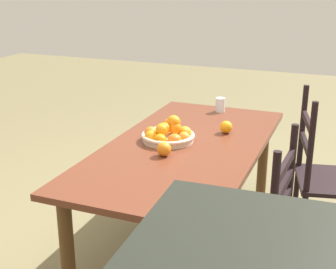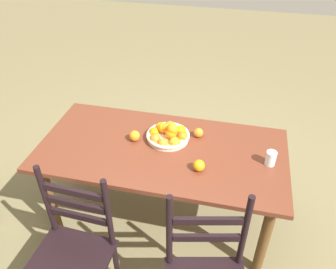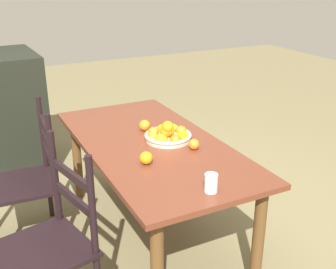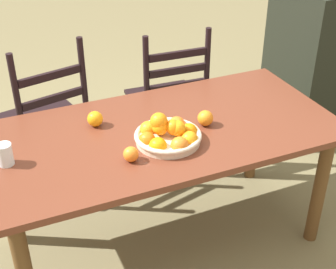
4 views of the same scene
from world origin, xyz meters
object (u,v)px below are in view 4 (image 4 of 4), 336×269
Objects in this scene: chair_near_window at (169,99)px; chair_by_cabinet at (46,121)px; drinking_glass at (5,155)px; orange_loose_0 at (131,154)px; cabinet at (328,59)px; fruit_bowl at (168,134)px; orange_loose_1 at (95,119)px; dining_table at (163,145)px; orange_loose_2 at (205,118)px.

chair_near_window is 0.81m from chair_by_cabinet.
chair_near_window is at bearing 34.75° from drinking_glass.
drinking_glass is (-0.51, 0.19, 0.02)m from orange_loose_0.
fruit_bowl is at bearing -155.85° from cabinet.
chair_by_cabinet is 3.13× the size of fruit_bowl.
cabinet is 2.01m from orange_loose_1.
drinking_glass reaches higher than dining_table.
chair_by_cabinet reaches higher than chair_near_window.
cabinet is 3.46× the size of fruit_bowl.
orange_loose_1 is (-0.06, 0.36, 0.00)m from orange_loose_0.
chair_near_window is at bearing 66.19° from fruit_bowl.
orange_loose_0 is at bearing -80.76° from orange_loose_1.
orange_loose_0 is at bearing -161.53° from orange_loose_2.
cabinet is at bearing 23.60° from dining_table.
cabinet is at bearing 16.79° from drinking_glass.
orange_loose_1 is (-0.29, 0.17, 0.13)m from dining_table.
dining_table is at bearing 106.32° from chair_by_cabinet.
chair_by_cabinet is 1.05m from fruit_bowl.
chair_near_window is (0.37, 0.77, -0.18)m from dining_table.
fruit_bowl reaches higher than orange_loose_2.
orange_loose_0 is at bearing 60.69° from chair_near_window.
drinking_glass is (-0.74, -0.00, 0.14)m from dining_table.
chair_near_window reaches higher than orange_loose_2.
dining_table is at bearing 79.57° from fruit_bowl.
fruit_bowl is 0.39m from orange_loose_1.
orange_loose_2 is (0.23, 0.07, -0.00)m from fruit_bowl.
cabinet reaches higher than chair_by_cabinet.
chair_by_cabinet reaches higher than drinking_glass.
chair_by_cabinet is 14.37× the size of orange_loose_0.
dining_table is 22.58× the size of orange_loose_1.
chair_by_cabinet is 9.90× the size of drinking_glass.
cabinet is 1.62m from orange_loose_2.
drinking_glass is (-0.95, 0.04, 0.01)m from orange_loose_2.
orange_loose_0 is 0.69× the size of drinking_glass.
chair_near_window reaches higher than dining_table.
orange_loose_1 is 0.48m from drinking_glass.
chair_by_cabinet is at bearing 69.47° from drinking_glass.
cabinet reaches higher than fruit_bowl.
dining_table is 25.19× the size of orange_loose_0.
orange_loose_1 reaches higher than dining_table.
fruit_bowl is at bearing -163.46° from orange_loose_2.
chair_by_cabinet is at bearing 103.80° from orange_loose_1.
drinking_glass is (-0.72, 0.11, 0.01)m from fruit_bowl.
drinking_glass is at bearing 159.45° from orange_loose_0.
fruit_bowl is at bearing 102.04° from chair_by_cabinet.
fruit_bowl is (-1.65, -0.83, 0.21)m from cabinet.
dining_table is 1.81× the size of chair_near_window.
drinking_glass reaches higher than orange_loose_2.
drinking_glass is (-0.30, -0.79, 0.32)m from chair_by_cabinet.
cabinet is at bearing -179.73° from chair_near_window.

